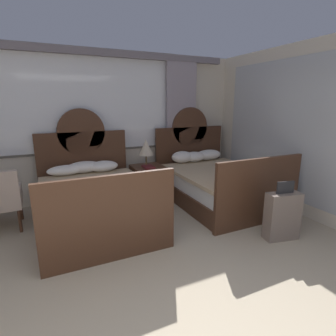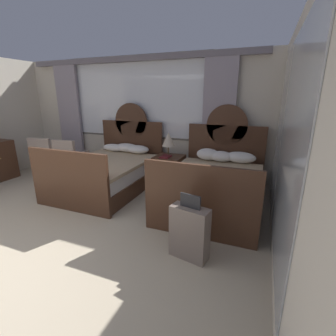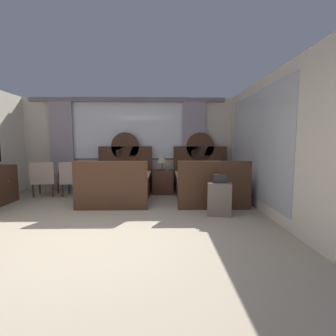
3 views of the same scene
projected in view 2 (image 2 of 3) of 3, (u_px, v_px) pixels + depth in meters
The scene contains 10 objects.
wall_back_window at pixel (137, 114), 5.60m from camera, with size 6.05×0.22×2.71m.
wall_right_mirror at pixel (290, 146), 2.53m from camera, with size 0.08×4.59×2.70m.
bed_near_window at pixel (109, 171), 4.92m from camera, with size 1.54×2.13×1.69m.
bed_near_mirror at pixel (215, 185), 4.16m from camera, with size 1.54×2.13×1.69m.
nightstand_between_beds at pixel (169, 171), 5.09m from camera, with size 0.57×0.59×0.65m.
table_lamp_on_nightstand at pixel (168, 140), 4.93m from camera, with size 0.27×0.27×0.50m.
book_on_nightstand at pixel (166, 157), 4.91m from camera, with size 0.18×0.26×0.03m.
armchair_by_window_left at pixel (70, 157), 5.59m from camera, with size 0.60×0.60×0.91m.
armchair_by_window_centre at pixel (46, 154), 5.86m from camera, with size 0.65×0.65×0.91m.
suitcase_on_floor at pixel (189, 232), 2.80m from camera, with size 0.48×0.28×0.80m.
Camera 2 is at (2.77, -1.06, 1.85)m, focal length 25.74 mm.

